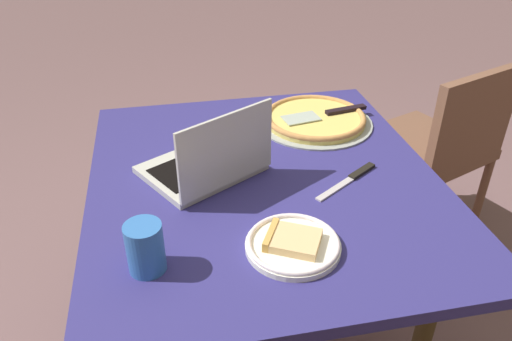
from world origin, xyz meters
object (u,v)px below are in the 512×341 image
pizza_plate (294,243)px  table_knife (352,178)px  dining_table (264,199)px  pizza_tray (315,119)px  laptop (208,163)px  drink_cup (145,247)px  chair_far (436,145)px

pizza_plate → table_knife: (-0.24, 0.23, -0.01)m
dining_table → pizza_tray: bearing=141.0°
laptop → pizza_plate: 0.37m
pizza_plate → dining_table: bearing=-179.5°
pizza_tray → table_knife: bearing=-0.2°
drink_cup → pizza_tray: bearing=137.0°
drink_cup → pizza_plate: bearing=90.2°
drink_cup → chair_far: same height
dining_table → laptop: bearing=-102.8°
laptop → drink_cup: size_ratio=3.33×
laptop → chair_far: laptop is taller
pizza_tray → drink_cup: (0.59, -0.55, 0.04)m
dining_table → pizza_plate: pizza_plate is taller
dining_table → drink_cup: drink_cup is taller
dining_table → table_knife: size_ratio=5.03×
laptop → drink_cup: (0.33, -0.17, 0.02)m
table_knife → drink_cup: drink_cup is taller
dining_table → pizza_tray: (-0.29, 0.23, 0.09)m
laptop → table_knife: bearing=76.5°
pizza_tray → drink_cup: 0.80m
table_knife → pizza_tray: bearing=179.8°
dining_table → pizza_plate: (0.30, 0.00, 0.09)m
pizza_plate → chair_far: (-0.73, 0.79, -0.24)m
pizza_tray → laptop: bearing=-56.4°
pizza_plate → table_knife: pizza_plate is taller
pizza_tray → dining_table: bearing=-39.0°
pizza_tray → table_knife: 0.34m
dining_table → laptop: 0.19m
laptop → chair_far: bearing=113.1°
pizza_plate → pizza_tray: pizza_plate is taller
chair_far → pizza_plate: bearing=-47.1°
laptop → pizza_tray: 0.46m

